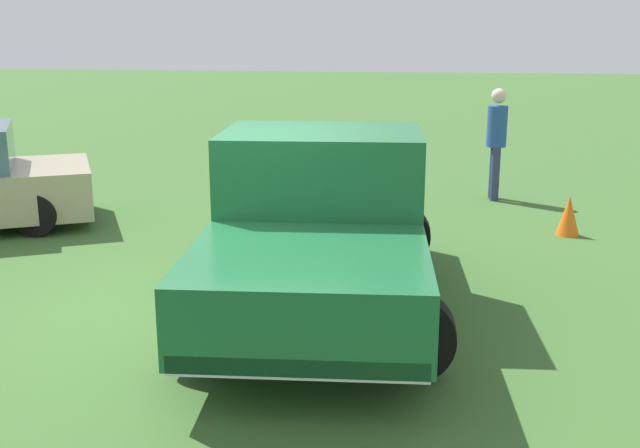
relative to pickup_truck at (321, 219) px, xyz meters
name	(u,v)px	position (x,y,z in m)	size (l,w,h in m)	color
ground_plane	(225,308)	(-0.97, -0.22, -0.92)	(80.00, 80.00, 0.00)	#3D662D
pickup_truck	(321,219)	(0.00, 0.00, 0.00)	(2.60, 4.89, 1.79)	black
person_bystander	(496,137)	(2.21, 5.29, 0.12)	(0.34, 0.34, 1.82)	navy
traffic_cone	(569,216)	(3.03, 3.14, -0.65)	(0.32, 0.32, 0.55)	orange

